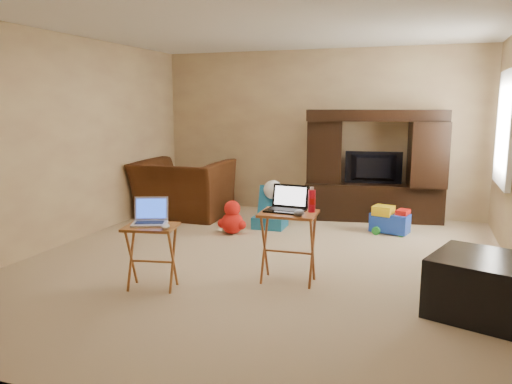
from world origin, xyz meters
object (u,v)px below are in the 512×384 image
at_px(recliner, 183,189).
at_px(mouse_left, 165,226).
at_px(television, 374,168).
at_px(tray_table_right, 288,247).
at_px(entertainment_center, 374,165).
at_px(laptop_right, 285,199).
at_px(mouse_right, 299,213).
at_px(water_bottle, 312,201).
at_px(push_toy, 390,219).
at_px(plush_toy, 232,217).
at_px(ottoman, 483,286).
at_px(tray_table_left, 152,257).
at_px(child_rocker, 270,207).
at_px(laptop_left, 149,212).

height_order(recliner, mouse_left, recliner).
bearing_deg(television, tray_table_right, 73.38).
height_order(entertainment_center, recliner, entertainment_center).
relative_size(entertainment_center, laptop_right, 5.50).
relative_size(entertainment_center, recliner, 1.51).
bearing_deg(mouse_right, recliner, 135.38).
relative_size(recliner, mouse_right, 9.40).
xyz_separation_m(entertainment_center, television, (0.00, -0.04, -0.03)).
height_order(entertainment_center, water_bottle, entertainment_center).
relative_size(push_toy, water_bottle, 2.36).
bearing_deg(television, plush_toy, 33.14).
xyz_separation_m(television, tray_table_right, (-0.47, -2.91, -0.43)).
xyz_separation_m(television, ottoman, (1.20, -3.13, -0.53)).
xyz_separation_m(recliner, plush_toy, (1.08, -0.72, -0.20)).
bearing_deg(laptop_right, mouse_left, -139.65).
bearing_deg(plush_toy, tray_table_right, -52.22).
xyz_separation_m(entertainment_center, tray_table_right, (-0.47, -2.96, -0.46)).
distance_m(television, mouse_right, 3.05).
height_order(entertainment_center, laptop_right, entertainment_center).
bearing_deg(tray_table_left, push_toy, 44.24).
distance_m(entertainment_center, television, 0.06).
relative_size(recliner, child_rocker, 2.29).
bearing_deg(laptop_left, push_toy, 33.34).
distance_m(recliner, laptop_right, 3.14).
xyz_separation_m(recliner, laptop_left, (1.08, -2.76, 0.29)).
distance_m(mouse_left, mouse_right, 1.20).
xyz_separation_m(plush_toy, mouse_left, (0.22, -2.14, 0.39)).
bearing_deg(push_toy, plush_toy, -145.53).
bearing_deg(push_toy, entertainment_center, 127.02).
bearing_deg(water_bottle, push_toy, 74.67).
xyz_separation_m(television, plush_toy, (-1.64, -1.40, -0.54)).
distance_m(tray_table_left, mouse_left, 0.38).
bearing_deg(child_rocker, television, 34.31).
bearing_deg(mouse_right, mouse_left, -154.32).
relative_size(recliner, ottoman, 1.74).
height_order(laptop_right, water_bottle, laptop_right).
xyz_separation_m(television, recliner, (-2.72, -0.69, -0.35)).
height_order(ottoman, tray_table_right, tray_table_right).
xyz_separation_m(child_rocker, water_bottle, (1.00, -1.92, 0.50)).
bearing_deg(laptop_right, tray_table_left, -147.43).
bearing_deg(laptop_right, push_toy, 73.75).
bearing_deg(push_toy, tray_table_left, -109.83).
bearing_deg(laptop_right, entertainment_center, 84.44).
distance_m(child_rocker, water_bottle, 2.22).
bearing_deg(plush_toy, laptop_right, -52.81).
height_order(television, recliner, television).
xyz_separation_m(ottoman, tray_table_left, (-2.81, -0.35, 0.06)).
xyz_separation_m(tray_table_right, laptop_left, (-1.16, -0.54, 0.37)).
height_order(tray_table_left, mouse_left, mouse_left).
bearing_deg(entertainment_center, television, -99.38).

